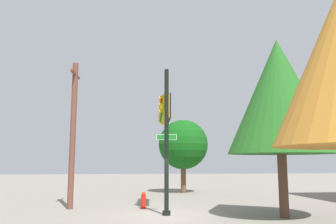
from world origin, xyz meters
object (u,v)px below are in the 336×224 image
(tree_far, at_px, (183,145))
(utility_pole, at_px, (73,132))
(tree_near, at_px, (279,96))
(signal_pole_assembly, at_px, (165,116))
(fire_hydrant, at_px, (143,200))

(tree_far, bearing_deg, utility_pole, 139.99)
(utility_pole, xyz_separation_m, tree_near, (-4.07, -9.49, 1.36))
(utility_pole, height_order, tree_near, tree_near)
(signal_pole_assembly, distance_m, utility_pole, 4.88)
(signal_pole_assembly, bearing_deg, fire_hydrant, 57.83)
(tree_far, bearing_deg, fire_hydrant, 158.24)
(tree_near, bearing_deg, utility_pole, 66.79)
(signal_pole_assembly, distance_m, tree_near, 5.72)
(utility_pole, xyz_separation_m, tree_far, (8.71, -7.31, -0.16))
(signal_pole_assembly, bearing_deg, tree_far, -15.00)
(fire_hydrant, xyz_separation_m, tree_far, (9.05, -3.61, 3.35))
(utility_pole, bearing_deg, signal_pole_assembly, -101.67)
(signal_pole_assembly, xyz_separation_m, tree_near, (-3.10, -4.77, 0.56))
(utility_pole, relative_size, tree_far, 1.33)
(signal_pole_assembly, bearing_deg, tree_near, -122.96)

